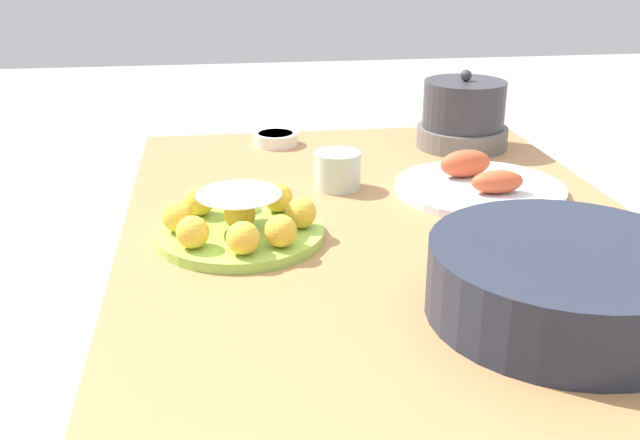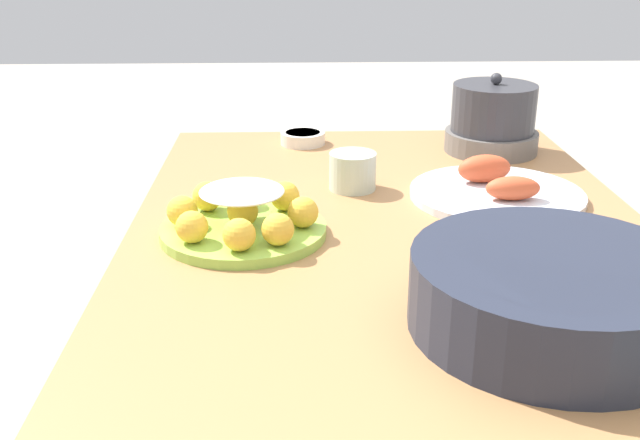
% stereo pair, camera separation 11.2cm
% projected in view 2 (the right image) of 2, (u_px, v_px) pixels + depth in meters
% --- Properties ---
extents(dining_table, '(1.41, 0.84, 0.75)m').
position_uv_depth(dining_table, '(398.00, 314.00, 1.14)').
color(dining_table, '#A87547').
rests_on(dining_table, ground_plane).
extents(cake_plate, '(0.26, 0.26, 0.08)m').
position_uv_depth(cake_plate, '(242.00, 218.00, 1.16)').
color(cake_plate, '#99CC4C').
rests_on(cake_plate, dining_table).
extents(serving_bowl, '(0.34, 0.34, 0.09)m').
position_uv_depth(serving_bowl, '(552.00, 291.00, 0.88)').
color(serving_bowl, '#232838').
rests_on(serving_bowl, dining_table).
extents(sauce_bowl, '(0.10, 0.10, 0.03)m').
position_uv_depth(sauce_bowl, '(303.00, 137.00, 1.65)').
color(sauce_bowl, silver).
rests_on(sauce_bowl, dining_table).
extents(seafood_platter, '(0.31, 0.31, 0.07)m').
position_uv_depth(seafood_platter, '(496.00, 190.00, 1.32)').
color(seafood_platter, silver).
rests_on(seafood_platter, dining_table).
extents(cup_near, '(0.09, 0.09, 0.07)m').
position_uv_depth(cup_near, '(353.00, 171.00, 1.36)').
color(cup_near, beige).
rests_on(cup_near, dining_table).
extents(warming_pot, '(0.20, 0.20, 0.17)m').
position_uv_depth(warming_pot, '(493.00, 120.00, 1.58)').
color(warming_pot, '#66605B').
rests_on(warming_pot, dining_table).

